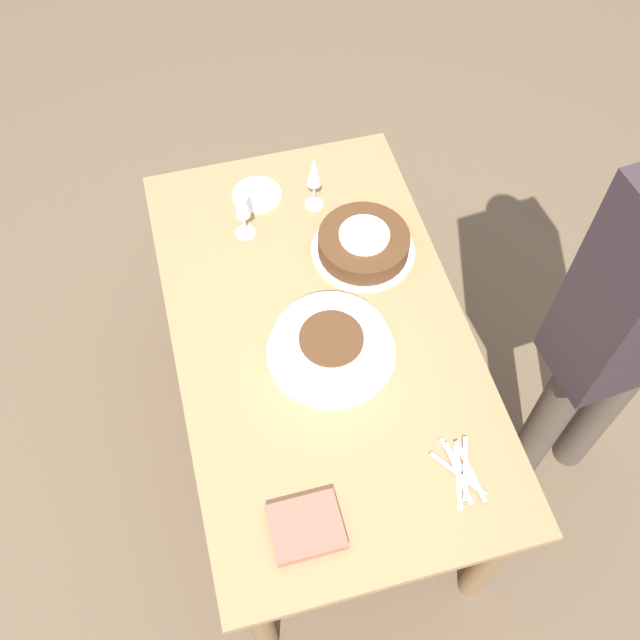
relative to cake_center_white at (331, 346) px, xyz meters
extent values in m
plane|color=brown|center=(0.08, 0.01, -0.79)|extent=(12.00, 12.00, 0.00)
cube|color=#9E754C|center=(0.08, 0.01, -0.05)|extent=(1.45, 0.84, 0.03)
cylinder|color=brown|center=(-0.57, -0.33, -0.43)|extent=(0.07, 0.07, 0.73)
cylinder|color=brown|center=(0.73, -0.33, -0.43)|extent=(0.07, 0.07, 0.73)
cylinder|color=brown|center=(-0.57, 0.35, -0.43)|extent=(0.07, 0.07, 0.73)
cylinder|color=brown|center=(0.73, 0.35, -0.43)|extent=(0.07, 0.07, 0.73)
cylinder|color=white|center=(0.00, 0.00, -0.03)|extent=(0.36, 0.36, 0.01)
cylinder|color=white|center=(0.00, 0.00, 0.00)|extent=(0.32, 0.32, 0.06)
cylinder|color=#4C2D19|center=(0.00, 0.00, 0.04)|extent=(0.18, 0.18, 0.01)
cylinder|color=white|center=(0.32, -0.19, -0.03)|extent=(0.32, 0.32, 0.01)
cylinder|color=#4C2D19|center=(0.32, -0.19, 0.00)|extent=(0.28, 0.28, 0.06)
cylinder|color=white|center=(0.32, -0.19, 0.04)|extent=(0.15, 0.15, 0.01)
cylinder|color=silver|center=(0.48, 0.15, -0.03)|extent=(0.06, 0.06, 0.00)
cylinder|color=silver|center=(0.48, 0.15, 0.01)|extent=(0.01, 0.01, 0.08)
cone|color=silver|center=(0.48, 0.15, 0.12)|extent=(0.05, 0.05, 0.13)
cylinder|color=silver|center=(0.54, -0.09, -0.03)|extent=(0.06, 0.06, 0.00)
cylinder|color=silver|center=(0.54, -0.09, 0.02)|extent=(0.01, 0.01, 0.09)
cone|color=silver|center=(0.54, -0.09, 0.12)|extent=(0.05, 0.05, 0.11)
cylinder|color=white|center=(0.63, 0.08, -0.03)|extent=(0.16, 0.16, 0.01)
cube|color=silver|center=(-0.44, -0.22, -0.03)|extent=(0.17, 0.06, 0.00)
cube|color=silver|center=(-0.41, -0.23, -0.03)|extent=(0.17, 0.06, 0.00)
cube|color=silver|center=(-0.43, -0.22, -0.03)|extent=(0.15, 0.11, 0.00)
cube|color=silver|center=(-0.43, -0.22, -0.02)|extent=(0.17, 0.02, 0.00)
cube|color=silver|center=(-0.42, -0.24, -0.02)|extent=(0.16, 0.07, 0.00)
cube|color=silver|center=(-0.43, -0.25, -0.02)|extent=(0.17, 0.02, 0.00)
cube|color=#B75B4C|center=(-0.47, 0.19, -0.02)|extent=(0.15, 0.17, 0.03)
cylinder|color=#4C4238|center=(-0.22, -0.86, -0.39)|extent=(0.11, 0.11, 0.80)
cylinder|color=#4C4238|center=(-0.24, -0.64, -0.39)|extent=(0.11, 0.11, 0.80)
camera|label=1|loc=(-0.96, 0.29, 1.70)|focal=40.00mm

